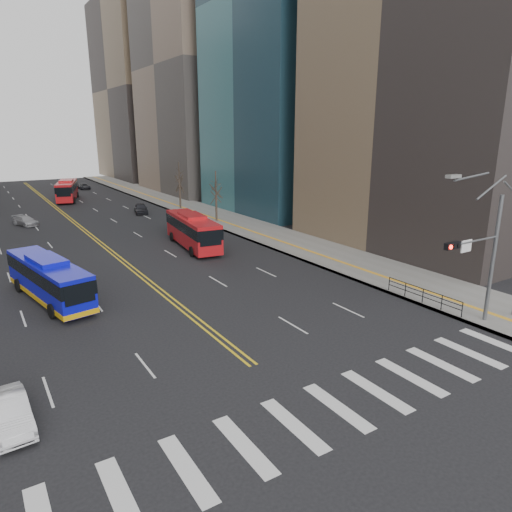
% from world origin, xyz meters
% --- Properties ---
extents(ground, '(220.00, 220.00, 0.00)m').
position_xyz_m(ground, '(0.00, 0.00, 0.00)').
color(ground, black).
extents(sidewalk_right, '(7.00, 130.00, 0.15)m').
position_xyz_m(sidewalk_right, '(17.50, 45.00, 0.07)').
color(sidewalk_right, slate).
rests_on(sidewalk_right, ground).
extents(crosswalk, '(26.70, 4.00, 0.01)m').
position_xyz_m(crosswalk, '(0.00, 0.00, 0.01)').
color(crosswalk, silver).
rests_on(crosswalk, ground).
extents(centerline, '(0.55, 100.00, 0.01)m').
position_xyz_m(centerline, '(0.00, 55.00, 0.01)').
color(centerline, gold).
rests_on(centerline, ground).
extents(office_towers, '(83.00, 134.00, 58.00)m').
position_xyz_m(office_towers, '(0.12, 68.51, 23.92)').
color(office_towers, gray).
rests_on(office_towers, ground).
extents(signal_mast, '(5.37, 0.37, 9.39)m').
position_xyz_m(signal_mast, '(13.77, 2.00, 4.86)').
color(signal_mast, slate).
rests_on(signal_mast, ground).
extents(pedestrian_railing, '(0.06, 6.06, 1.02)m').
position_xyz_m(pedestrian_railing, '(14.30, 6.00, 0.82)').
color(pedestrian_railing, black).
rests_on(pedestrian_railing, sidewalk_right).
extents(street_trees, '(35.20, 47.20, 7.60)m').
position_xyz_m(street_trees, '(-7.18, 34.55, 4.87)').
color(street_trees, '#30251D').
rests_on(street_trees, ground).
extents(blue_bus, '(4.26, 10.96, 3.15)m').
position_xyz_m(blue_bus, '(-7.22, 20.54, 1.65)').
color(blue_bus, '#0C0EBE').
rests_on(blue_bus, ground).
extents(red_bus_near, '(3.76, 11.08, 3.45)m').
position_xyz_m(red_bus_near, '(7.66, 29.15, 1.92)').
color(red_bus_near, '#B61318').
rests_on(red_bus_near, ground).
extents(red_bus_far, '(5.52, 11.48, 3.55)m').
position_xyz_m(red_bus_far, '(3.07, 70.25, 1.98)').
color(red_bus_far, '#B61318').
rests_on(red_bus_far, ground).
extents(car_white, '(1.61, 4.01, 1.30)m').
position_xyz_m(car_white, '(-10.93, 6.00, 0.65)').
color(car_white, silver).
rests_on(car_white, ground).
extents(car_dark_mid, '(2.65, 4.53, 1.45)m').
position_xyz_m(car_dark_mid, '(9.58, 51.34, 0.72)').
color(car_dark_mid, black).
rests_on(car_dark_mid, ground).
extents(car_silver, '(3.09, 4.46, 1.20)m').
position_xyz_m(car_silver, '(-5.60, 50.60, 0.60)').
color(car_silver, gray).
rests_on(car_silver, ground).
extents(car_dark_far, '(1.89, 4.08, 1.13)m').
position_xyz_m(car_dark_far, '(8.91, 85.00, 0.57)').
color(car_dark_far, black).
rests_on(car_dark_far, ground).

